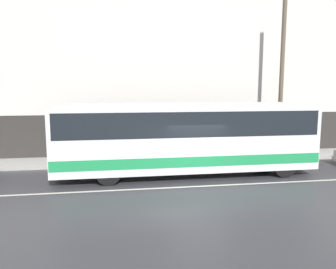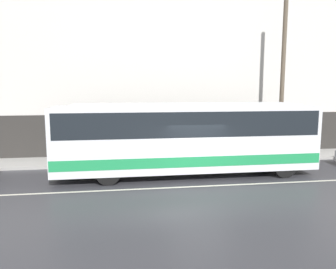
# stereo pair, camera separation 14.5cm
# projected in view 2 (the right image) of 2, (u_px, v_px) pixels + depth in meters

# --- Properties ---
(ground_plane) EXTENTS (60.00, 60.00, 0.00)m
(ground_plane) POSITION_uv_depth(u_px,v_px,m) (200.00, 186.00, 13.60)
(ground_plane) COLOR #333338
(sidewalk) EXTENTS (60.00, 2.55, 0.12)m
(sidewalk) POSITION_uv_depth(u_px,v_px,m) (177.00, 158.00, 18.76)
(sidewalk) COLOR #A09E99
(sidewalk) RESTS_ON ground_plane
(building_facade) EXTENTS (60.00, 0.35, 10.16)m
(building_facade) POSITION_uv_depth(u_px,v_px,m) (173.00, 74.00, 19.48)
(building_facade) COLOR silver
(building_facade) RESTS_ON ground_plane
(lane_stripe) EXTENTS (54.00, 0.14, 0.01)m
(lane_stripe) POSITION_uv_depth(u_px,v_px,m) (200.00, 186.00, 13.60)
(lane_stripe) COLOR beige
(lane_stripe) RESTS_ON ground_plane
(transit_bus) EXTENTS (11.95, 2.58, 3.36)m
(transit_bus) POSITION_uv_depth(u_px,v_px,m) (186.00, 135.00, 15.18)
(transit_bus) COLOR silver
(transit_bus) RESTS_ON ground_plane
(utility_pole_near) EXTENTS (0.24, 0.24, 8.77)m
(utility_pole_near) POSITION_uv_depth(u_px,v_px,m) (282.00, 80.00, 18.29)
(utility_pole_near) COLOR brown
(utility_pole_near) RESTS_ON sidewalk
(pedestrian_waiting) EXTENTS (0.36, 0.36, 1.75)m
(pedestrian_waiting) POSITION_uv_depth(u_px,v_px,m) (198.00, 143.00, 18.58)
(pedestrian_waiting) COLOR maroon
(pedestrian_waiting) RESTS_ON sidewalk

